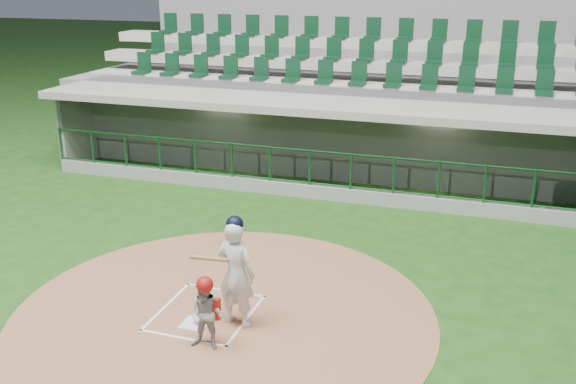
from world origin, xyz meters
name	(u,v)px	position (x,y,z in m)	size (l,w,h in m)	color
ground	(213,305)	(0.00, 0.00, 0.00)	(120.00, 120.00, 0.00)	#183F12
dirt_circle	(224,313)	(0.30, -0.20, 0.01)	(7.20, 7.20, 0.01)	brown
home_plate	(195,324)	(0.00, -0.70, 0.02)	(0.43, 0.43, 0.02)	silver
batter_box_chalk	(205,312)	(0.00, -0.30, 0.02)	(1.55, 1.80, 0.01)	white
dugout_structure	(334,144)	(0.15, 7.82, 0.96)	(16.40, 3.70, 3.00)	slate
seating_deck	(354,107)	(0.00, 10.91, 1.42)	(17.00, 6.72, 5.15)	slate
batter	(236,271)	(0.65, -0.45, 0.96)	(0.91, 0.92, 1.90)	silver
catcher	(206,313)	(0.49, -1.25, 0.61)	(0.55, 0.43, 1.21)	#9A999F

